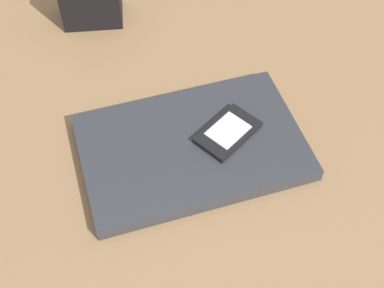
% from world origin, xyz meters
% --- Properties ---
extents(desk_surface, '(1.20, 0.80, 0.03)m').
position_xyz_m(desk_surface, '(0.00, 0.00, 0.01)').
color(desk_surface, '#9E7751').
rests_on(desk_surface, ground).
extents(laptop_closed, '(0.40, 0.31, 0.02)m').
position_xyz_m(laptop_closed, '(0.09, 0.04, 0.04)').
color(laptop_closed, '#33353D').
rests_on(laptop_closed, desk_surface).
extents(cell_phone_on_laptop, '(0.12, 0.12, 0.01)m').
position_xyz_m(cell_phone_on_laptop, '(0.03, 0.03, 0.06)').
color(cell_phone_on_laptop, black).
rests_on(cell_phone_on_laptop, laptop_closed).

